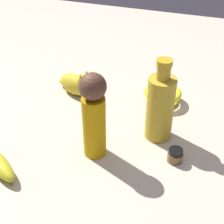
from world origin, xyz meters
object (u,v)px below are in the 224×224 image
at_px(bowl, 163,95).
at_px(person_figure_adult, 94,114).
at_px(nail_polish_jar, 175,155).
at_px(cat_figurine, 76,83).
at_px(bottle_tall, 160,106).

relative_size(bowl, person_figure_adult, 0.51).
bearing_deg(nail_polish_jar, bowl, -70.90).
bearing_deg(cat_figurine, bowl, -170.54).
xyz_separation_m(nail_polish_jar, bottle_tall, (0.06, -0.08, 0.08)).
bearing_deg(bowl, person_figure_adult, 68.44).
height_order(cat_figurine, nail_polish_jar, cat_figurine).
distance_m(cat_figurine, nail_polish_jar, 0.40).
bearing_deg(nail_polish_jar, person_figure_adult, 10.51).
distance_m(person_figure_adult, bottle_tall, 0.18).
bearing_deg(nail_polish_jar, bottle_tall, -52.89).
bearing_deg(bottle_tall, person_figure_adult, 41.41).
bearing_deg(bottle_tall, cat_figurine, -22.22).
bearing_deg(person_figure_adult, bottle_tall, -138.59).
height_order(bowl, cat_figurine, cat_figurine).
bearing_deg(person_figure_adult, nail_polish_jar, -169.49).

